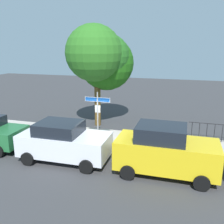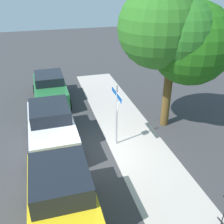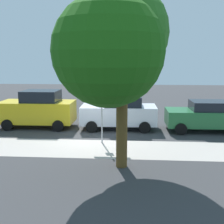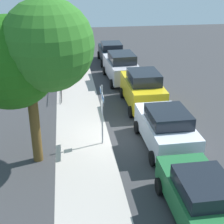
{
  "view_description": "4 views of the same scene",
  "coord_description": "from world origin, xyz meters",
  "px_view_note": "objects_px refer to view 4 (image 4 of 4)",
  "views": [
    {
      "loc": [
        4.23,
        -12.74,
        5.47
      ],
      "look_at": [
        0.36,
        0.3,
        1.86
      ],
      "focal_mm": 40.67,
      "sensor_mm": 36.0,
      "label": 1
    },
    {
      "loc": [
        9.28,
        -2.56,
        7.05
      ],
      "look_at": [
        -0.22,
        0.1,
        1.86
      ],
      "focal_mm": 42.29,
      "sensor_mm": 36.0,
      "label": 2
    },
    {
      "loc": [
        -1.91,
        13.24,
        4.02
      ],
      "look_at": [
        -1.02,
        0.48,
        1.54
      ],
      "focal_mm": 44.29,
      "sensor_mm": 36.0,
      "label": 3
    },
    {
      "loc": [
        -14.33,
        1.92,
        7.89
      ],
      "look_at": [
        -0.69,
        -0.03,
        1.66
      ],
      "focal_mm": 53.57,
      "sensor_mm": 36.0,
      "label": 4
    }
  ],
  "objects_px": {
    "street_sign": "(102,105)",
    "car_white": "(166,128)",
    "utility_shed": "(40,54)",
    "car_black": "(111,52)",
    "shade_tree": "(28,54)",
    "car_green": "(200,197)",
    "car_silver": "(121,67)",
    "car_yellow": "(143,89)"
  },
  "relations": [
    {
      "from": "car_black",
      "to": "car_white",
      "type": "bearing_deg",
      "value": -177.55
    },
    {
      "from": "car_white",
      "to": "car_yellow",
      "type": "distance_m",
      "value": 4.8
    },
    {
      "from": "car_green",
      "to": "car_white",
      "type": "bearing_deg",
      "value": -3.37
    },
    {
      "from": "utility_shed",
      "to": "car_white",
      "type": "bearing_deg",
      "value": -153.24
    },
    {
      "from": "street_sign",
      "to": "shade_tree",
      "type": "relative_size",
      "value": 0.43
    },
    {
      "from": "street_sign",
      "to": "utility_shed",
      "type": "relative_size",
      "value": 0.92
    },
    {
      "from": "car_green",
      "to": "car_white",
      "type": "height_order",
      "value": "car_white"
    },
    {
      "from": "car_green",
      "to": "utility_shed",
      "type": "relative_size",
      "value": 1.31
    },
    {
      "from": "car_white",
      "to": "utility_shed",
      "type": "distance_m",
      "value": 13.87
    },
    {
      "from": "shade_tree",
      "to": "car_silver",
      "type": "height_order",
      "value": "shade_tree"
    },
    {
      "from": "car_yellow",
      "to": "car_white",
      "type": "bearing_deg",
      "value": -179.95
    },
    {
      "from": "street_sign",
      "to": "car_green",
      "type": "height_order",
      "value": "street_sign"
    },
    {
      "from": "car_yellow",
      "to": "car_black",
      "type": "relative_size",
      "value": 1.07
    },
    {
      "from": "street_sign",
      "to": "utility_shed",
      "type": "distance_m",
      "value": 12.15
    },
    {
      "from": "shade_tree",
      "to": "car_green",
      "type": "distance_m",
      "value": 8.24
    },
    {
      "from": "car_white",
      "to": "utility_shed",
      "type": "height_order",
      "value": "utility_shed"
    },
    {
      "from": "shade_tree",
      "to": "car_silver",
      "type": "xyz_separation_m",
      "value": [
        9.59,
        -5.34,
        -3.59
      ]
    },
    {
      "from": "car_green",
      "to": "car_silver",
      "type": "height_order",
      "value": "car_silver"
    },
    {
      "from": "street_sign",
      "to": "car_white",
      "type": "xyz_separation_m",
      "value": [
        -0.72,
        -2.84,
        -1.02
      ]
    },
    {
      "from": "car_white",
      "to": "car_black",
      "type": "xyz_separation_m",
      "value": [
        14.4,
        0.49,
        -0.08
      ]
    },
    {
      "from": "street_sign",
      "to": "shade_tree",
      "type": "bearing_deg",
      "value": 103.41
    },
    {
      "from": "street_sign",
      "to": "car_silver",
      "type": "bearing_deg",
      "value": -15.01
    },
    {
      "from": "car_silver",
      "to": "utility_shed",
      "type": "bearing_deg",
      "value": 61.72
    },
    {
      "from": "utility_shed",
      "to": "shade_tree",
      "type": "bearing_deg",
      "value": -177.97
    },
    {
      "from": "car_black",
      "to": "utility_shed",
      "type": "relative_size",
      "value": 1.26
    },
    {
      "from": "car_white",
      "to": "car_silver",
      "type": "xyz_separation_m",
      "value": [
        9.6,
        0.46,
        0.07
      ]
    },
    {
      "from": "street_sign",
      "to": "car_black",
      "type": "height_order",
      "value": "street_sign"
    },
    {
      "from": "car_green",
      "to": "car_silver",
      "type": "xyz_separation_m",
      "value": [
        14.4,
        0.21,
        0.15
      ]
    },
    {
      "from": "car_white",
      "to": "car_black",
      "type": "relative_size",
      "value": 1.08
    },
    {
      "from": "car_green",
      "to": "car_yellow",
      "type": "distance_m",
      "value": 9.61
    },
    {
      "from": "shade_tree",
      "to": "car_black",
      "type": "bearing_deg",
      "value": -20.24
    },
    {
      "from": "car_green",
      "to": "car_yellow",
      "type": "relative_size",
      "value": 0.97
    },
    {
      "from": "car_green",
      "to": "car_white",
      "type": "relative_size",
      "value": 0.97
    },
    {
      "from": "car_black",
      "to": "street_sign",
      "type": "bearing_deg",
      "value": 170.76
    },
    {
      "from": "street_sign",
      "to": "utility_shed",
      "type": "height_order",
      "value": "utility_shed"
    },
    {
      "from": "car_silver",
      "to": "car_green",
      "type": "bearing_deg",
      "value": 178.21
    },
    {
      "from": "street_sign",
      "to": "car_black",
      "type": "xyz_separation_m",
      "value": [
        13.68,
        -2.35,
        -1.11
      ]
    },
    {
      "from": "shade_tree",
      "to": "street_sign",
      "type": "bearing_deg",
      "value": -76.59
    },
    {
      "from": "car_green",
      "to": "utility_shed",
      "type": "distance_m",
      "value": 18.2
    },
    {
      "from": "car_yellow",
      "to": "utility_shed",
      "type": "distance_m",
      "value": 9.83
    },
    {
      "from": "shade_tree",
      "to": "car_white",
      "type": "distance_m",
      "value": 6.86
    },
    {
      "from": "car_green",
      "to": "car_black",
      "type": "xyz_separation_m",
      "value": [
        19.2,
        0.24,
        0.01
      ]
    }
  ]
}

